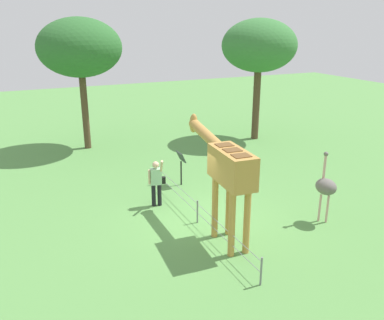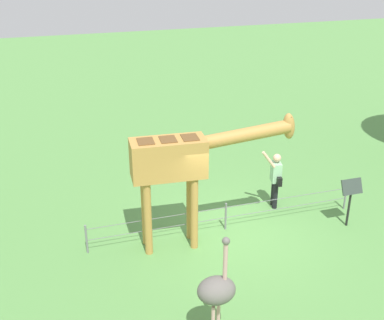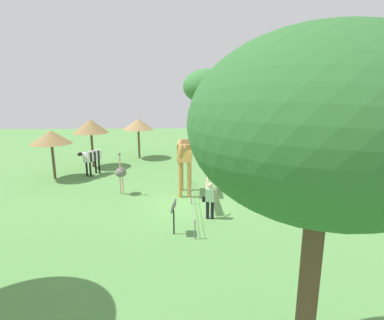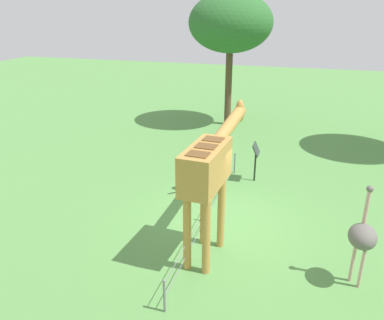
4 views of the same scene
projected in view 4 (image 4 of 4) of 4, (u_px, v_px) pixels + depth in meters
ground_plane at (218, 223)px, 10.56m from camera, size 60.00×60.00×0.00m
giraffe at (211, 166)px, 8.67m from camera, size 3.91×0.82×3.17m
visitor at (202, 166)px, 12.00m from camera, size 0.65×0.59×1.75m
ostrich at (362, 237)px, 7.84m from camera, size 0.70×0.56×2.25m
tree_northeast at (231, 23)px, 17.67m from camera, size 3.87×3.87×6.17m
info_sign at (256, 154)px, 12.80m from camera, size 0.56×0.21×1.32m
wire_fence at (210, 209)px, 10.48m from camera, size 7.05×0.05×0.75m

